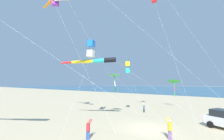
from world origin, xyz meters
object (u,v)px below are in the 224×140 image
Objects in this scene: kite_box_striped_overhead at (128,67)px; kite_delta_green_low_center at (174,81)px; person_child_green_jacket at (144,108)px; kite_windsock_red_high_left at (96,61)px; kite_box_long_streamer_left at (91,49)px; person_child_grey_jacket at (88,128)px; kite_delta_orange_high_right at (114,75)px; cooler_box at (224,122)px; person_adult_flyer at (170,128)px.

kite_delta_green_low_center is (10.34, -3.49, -2.12)m from kite_box_striped_overhead.
kite_windsock_red_high_left reaches higher than person_child_green_jacket.
person_child_grey_jacket is at bearing -131.85° from kite_box_long_streamer_left.
kite_box_long_streamer_left is 0.86× the size of kite_delta_orange_high_right.
kite_box_long_streamer_left is 2.04m from kite_windsock_red_high_left.
person_adult_flyer is at bearing 162.48° from cooler_box.
person_child_grey_jacket is 10.28m from kite_box_long_streamer_left.
kite_windsock_red_high_left reaches higher than kite_delta_orange_high_right.
person_child_green_jacket is at bearing -20.11° from kite_delta_orange_high_right.
person_child_grey_jacket is at bearing -179.32° from kite_delta_green_low_center.
kite_box_striped_overhead is at bearing -7.89° from kite_delta_orange_high_right.
kite_delta_orange_high_right is at bearing 26.86° from person_child_grey_jacket.
kite_delta_orange_high_right is (-5.03, 1.84, 5.00)m from person_child_green_jacket.
person_adult_flyer is 1.10× the size of person_child_grey_jacket.
person_child_green_jacket is at bearing -8.67° from kite_windsock_red_high_left.
person_adult_flyer is (-8.80, 2.78, 0.74)m from cooler_box.
kite_box_long_streamer_left is at bearing 164.49° from person_child_green_jacket.
cooler_box is 0.36× the size of person_adult_flyer.
kite_windsock_red_high_left is (4.10, 3.66, 6.35)m from person_child_grey_jacket.
kite_delta_orange_high_right is at bearing 163.55° from kite_delta_green_low_center.
person_adult_flyer reaches higher than person_child_grey_jacket.
cooler_box is 0.52× the size of person_child_green_jacket.
kite_box_long_streamer_left is 1.27× the size of kite_box_striped_overhead.
person_child_grey_jacket is (-4.21, 5.00, -0.09)m from person_adult_flyer.
kite_box_long_streamer_left is at bearing 124.96° from cooler_box.
kite_delta_green_low_center reaches higher than person_child_grey_jacket.
kite_delta_orange_high_right is 13.68m from kite_delta_green_low_center.
kite_delta_orange_high_right reaches higher than person_child_green_jacket.
kite_delta_orange_high_right is at bearing 172.11° from kite_box_striped_overhead.
kite_delta_orange_high_right is (-4.88, 11.90, 5.44)m from cooler_box.
kite_delta_orange_high_right is at bearing 112.29° from cooler_box.
kite_windsock_red_high_left is 17.62m from kite_delta_green_low_center.
kite_box_long_streamer_left reaches higher than kite_delta_green_low_center.
person_adult_flyer is 10.98m from kite_delta_orange_high_right.
kite_delta_orange_high_right reaches higher than cooler_box.
kite_box_long_streamer_left is 6.98m from kite_box_striped_overhead.
kite_delta_green_low_center is at bearing -16.45° from kite_delta_orange_high_right.
person_adult_flyer is 0.18× the size of kite_box_long_streamer_left.
kite_delta_orange_high_right is (4.04, 0.46, -1.56)m from kite_windsock_red_high_left.
kite_box_long_streamer_left reaches higher than kite_windsock_red_high_left.
kite_delta_green_low_center is (8.07, -2.03, 4.25)m from person_child_green_jacket.
kite_delta_green_low_center is at bearing 44.33° from cooler_box.
kite_windsock_red_high_left is at bearing 168.75° from kite_delta_green_low_center.
cooler_box is 0.06× the size of kite_box_long_streamer_left.
person_adult_flyer is at bearing -140.91° from person_child_green_jacket.
kite_delta_green_low_center is (17.02, 5.25, 3.94)m from person_adult_flyer.
cooler_box is 13.54m from kite_box_striped_overhead.
kite_box_striped_overhead is (6.64, -1.01, -1.91)m from kite_box_long_streamer_left.
kite_windsock_red_high_left is (-6.79, -0.08, 0.20)m from kite_box_striped_overhead.
person_child_green_jacket is 13.36m from person_child_grey_jacket.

